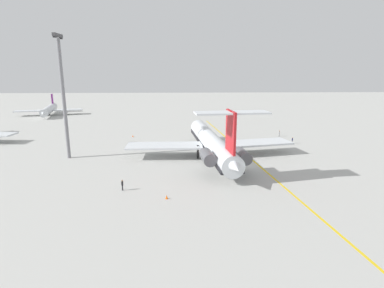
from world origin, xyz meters
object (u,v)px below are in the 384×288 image
at_px(safety_cone_nose, 133,136).
at_px(light_mast, 63,92).
at_px(ground_crew_portside, 292,139).
at_px(main_jetliner, 212,143).
at_px(ground_crew_near_tail, 279,133).
at_px(ground_crew_near_nose, 122,184).
at_px(airliner_far_right, 49,110).
at_px(safety_cone_wingtip, 167,197).

xyz_separation_m(safety_cone_nose, light_mast, (-20.10, 10.12, 13.12)).
relative_size(ground_crew_portside, safety_cone_nose, 2.98).
height_order(main_jetliner, ground_crew_near_tail, main_jetliner).
height_order(main_jetliner, safety_cone_nose, main_jetliner).
distance_m(ground_crew_near_nose, safety_cone_nose, 38.65).
relative_size(ground_crew_near_tail, light_mast, 0.07).
height_order(ground_crew_portside, safety_cone_nose, ground_crew_portside).
distance_m(ground_crew_near_nose, ground_crew_near_tail, 51.80).
height_order(main_jetliner, airliner_far_right, main_jetliner).
height_order(airliner_far_right, safety_cone_nose, airliner_far_right).
distance_m(main_jetliner, safety_cone_nose, 28.98).
bearing_deg(safety_cone_nose, light_mast, 153.27).
bearing_deg(light_mast, main_jetliner, -92.37).
bearing_deg(airliner_far_right, ground_crew_portside, 43.86).
relative_size(airliner_far_right, safety_cone_wingtip, 46.60).
xyz_separation_m(airliner_far_right, light_mast, (-62.34, -29.30, 11.13)).
bearing_deg(airliner_far_right, safety_cone_wingtip, 17.63).
bearing_deg(ground_crew_near_tail, light_mast, 37.97).
height_order(ground_crew_near_nose, ground_crew_near_tail, ground_crew_near_nose).
xyz_separation_m(main_jetliner, light_mast, (1.22, 29.53, 10.23)).
distance_m(airliner_far_right, ground_crew_near_tail, 90.34).
bearing_deg(airliner_far_right, safety_cone_nose, 29.76).
relative_size(airliner_far_right, ground_crew_near_tail, 15.47).
distance_m(safety_cone_nose, safety_cone_wingtip, 43.22).
bearing_deg(airliner_far_right, ground_crew_near_nose, 15.08).
bearing_deg(ground_crew_near_tail, ground_crew_near_nose, 63.35).
bearing_deg(ground_crew_near_nose, light_mast, 156.36).
height_order(safety_cone_nose, safety_cone_wingtip, same).
xyz_separation_m(airliner_far_right, safety_cone_wingtip, (-84.06, -50.31, -2.00)).
distance_m(airliner_far_right, safety_cone_wingtip, 97.99).
relative_size(ground_crew_near_tail, safety_cone_nose, 3.01).
height_order(ground_crew_near_tail, safety_cone_wingtip, ground_crew_near_tail).
relative_size(airliner_far_right, ground_crew_portside, 15.63).
bearing_deg(safety_cone_wingtip, light_mast, 44.04).
xyz_separation_m(airliner_far_right, ground_crew_near_nose, (-80.67, -43.53, -1.21)).
height_order(ground_crew_portside, safety_cone_wingtip, ground_crew_portside).
distance_m(main_jetliner, safety_cone_wingtip, 22.39).
xyz_separation_m(airliner_far_right, ground_crew_portside, (-51.63, -79.89, -1.23)).
bearing_deg(airliner_far_right, light_mast, 11.90).
xyz_separation_m(ground_crew_near_nose, light_mast, (18.33, 14.23, 12.34)).
bearing_deg(main_jetliner, safety_cone_wingtip, 151.77).
xyz_separation_m(ground_crew_portside, safety_cone_nose, (9.39, 40.46, -0.76)).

